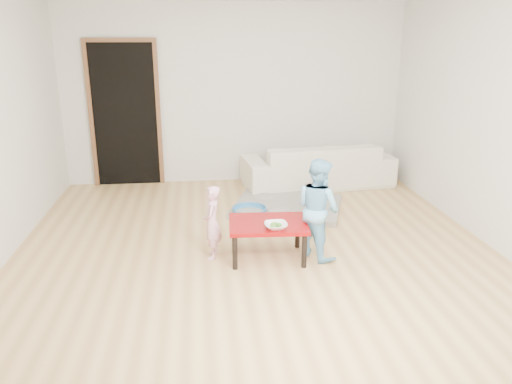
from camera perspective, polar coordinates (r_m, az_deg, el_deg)
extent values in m
cube|color=tan|center=(5.42, -0.25, -5.92)|extent=(5.00, 5.00, 0.01)
cube|color=silver|center=(7.50, -2.45, 11.03)|extent=(5.00, 0.02, 2.60)
cube|color=silver|center=(5.87, 25.02, 7.53)|extent=(0.02, 5.00, 2.60)
imported|color=silver|center=(7.43, 7.05, 3.13)|extent=(2.26, 1.10, 0.63)
cube|color=orange|center=(7.14, 4.18, 3.99)|extent=(0.59, 0.56, 0.13)
imported|color=white|center=(4.79, 2.29, -3.88)|extent=(0.22, 0.22, 0.05)
imported|color=#D05E83|center=(4.98, -5.07, -3.48)|extent=(0.21, 0.30, 0.75)
imported|color=#6BC2F9|center=(4.99, 7.10, -1.87)|extent=(0.58, 0.62, 1.02)
imported|color=teal|center=(6.13, -0.76, -2.36)|extent=(0.42, 0.42, 0.13)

